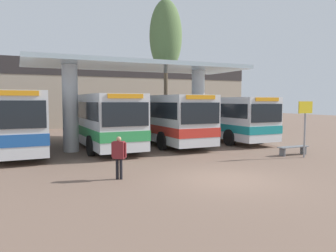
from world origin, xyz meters
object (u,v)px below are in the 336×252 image
at_px(transit_bus_far_right_bay, 218,116).
at_px(waiting_bench_near_pillar, 293,149).
at_px(poplar_tree_behind_left, 166,37).
at_px(transit_bus_center_bay, 99,118).
at_px(info_sign_platform, 305,117).
at_px(pedestrian_waiting, 119,153).
at_px(transit_bus_right_bay, 158,116).
at_px(transit_bus_left_bay, 17,118).

distance_m(transit_bus_far_right_bay, waiting_bench_near_pillar, 7.75).
bearing_deg(poplar_tree_behind_left, transit_bus_center_bay, -144.16).
height_order(info_sign_platform, pedestrian_waiting, info_sign_platform).
xyz_separation_m(transit_bus_right_bay, pedestrian_waiting, (-5.55, -9.31, -0.84)).
bearing_deg(transit_bus_right_bay, transit_bus_far_right_bay, 175.20).
distance_m(transit_bus_center_bay, poplar_tree_behind_left, 10.52).
relative_size(transit_bus_right_bay, transit_bus_far_right_bay, 1.10).
bearing_deg(transit_bus_left_bay, transit_bus_far_right_bay, 177.88).
xyz_separation_m(info_sign_platform, pedestrian_waiting, (-9.79, -0.54, -1.07)).
height_order(transit_bus_far_right_bay, info_sign_platform, transit_bus_far_right_bay).
xyz_separation_m(transit_bus_center_bay, waiting_bench_near_pillar, (8.50, -7.52, -1.46)).
bearing_deg(info_sign_platform, waiting_bench_near_pillar, 87.12).
bearing_deg(transit_bus_far_right_bay, info_sign_platform, 87.26).
height_order(transit_bus_center_bay, pedestrian_waiting, transit_bus_center_bay).
relative_size(pedestrian_waiting, poplar_tree_behind_left, 0.14).
bearing_deg(info_sign_platform, transit_bus_center_bay, 135.61).
xyz_separation_m(transit_bus_left_bay, poplar_tree_behind_left, (11.45, 4.42, 6.31)).
height_order(transit_bus_far_right_bay, pedestrian_waiting, transit_bus_far_right_bay).
bearing_deg(info_sign_platform, pedestrian_waiting, -176.85).
bearing_deg(info_sign_platform, poplar_tree_behind_left, 97.20).
xyz_separation_m(transit_bus_left_bay, transit_bus_far_right_bay, (13.51, -0.40, -0.12)).
bearing_deg(poplar_tree_behind_left, waiting_bench_near_pillar, -82.18).
relative_size(transit_bus_far_right_bay, info_sign_platform, 3.68).
bearing_deg(transit_bus_left_bay, transit_bus_center_bay, 173.58).
xyz_separation_m(transit_bus_far_right_bay, pedestrian_waiting, (-10.17, -8.92, -0.78)).
height_order(transit_bus_left_bay, transit_bus_right_bay, transit_bus_left_bay).
height_order(transit_bus_right_bay, transit_bus_far_right_bay, transit_bus_right_bay).
relative_size(waiting_bench_near_pillar, poplar_tree_behind_left, 0.16).
relative_size(transit_bus_left_bay, waiting_bench_near_pillar, 6.10).
xyz_separation_m(transit_bus_right_bay, transit_bus_far_right_bay, (4.62, -0.39, -0.06)).
xyz_separation_m(waiting_bench_near_pillar, poplar_tree_behind_left, (-1.71, 12.43, 7.81)).
height_order(transit_bus_left_bay, pedestrian_waiting, transit_bus_left_bay).
distance_m(transit_bus_left_bay, pedestrian_waiting, 9.93).
bearing_deg(transit_bus_center_bay, poplar_tree_behind_left, -144.76).
height_order(transit_bus_far_right_bay, poplar_tree_behind_left, poplar_tree_behind_left).
height_order(transit_bus_center_bay, poplar_tree_behind_left, poplar_tree_behind_left).
height_order(transit_bus_center_bay, transit_bus_right_bay, transit_bus_center_bay).
distance_m(waiting_bench_near_pillar, pedestrian_waiting, 9.93).
relative_size(info_sign_platform, pedestrian_waiting, 1.81).
relative_size(info_sign_platform, poplar_tree_behind_left, 0.25).
distance_m(info_sign_platform, pedestrian_waiting, 9.86).
relative_size(transit_bus_left_bay, transit_bus_right_bay, 0.98).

